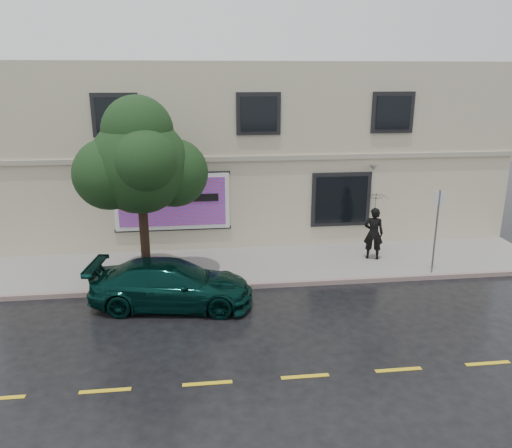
{
  "coord_description": "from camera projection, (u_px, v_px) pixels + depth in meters",
  "views": [
    {
      "loc": [
        -2.29,
        -13.08,
        6.55
      ],
      "look_at": [
        -0.42,
        2.2,
        1.92
      ],
      "focal_mm": 35.0,
      "sensor_mm": 36.0,
      "label": 1
    }
  ],
  "objects": [
    {
      "name": "umbrella",
      "position": [
        376.0,
        197.0,
        17.43
      ],
      "size": [
        1.25,
        1.25,
        0.74
      ],
      "primitive_type": "imported",
      "rotation": [
        0.0,
        0.0,
        -0.31
      ],
      "color": "black",
      "rests_on": "pedestrian"
    },
    {
      "name": "sidewalk",
      "position": [
        264.0,
        265.0,
        17.66
      ],
      "size": [
        20.0,
        3.5,
        0.15
      ],
      "primitive_type": "cube",
      "color": "gray",
      "rests_on": "ground"
    },
    {
      "name": "ground",
      "position": [
        279.0,
        308.0,
        14.59
      ],
      "size": [
        90.0,
        90.0,
        0.0
      ],
      "primitive_type": "plane",
      "color": "black",
      "rests_on": "ground"
    },
    {
      "name": "pedestrian",
      "position": [
        373.0,
        233.0,
        17.81
      ],
      "size": [
        0.8,
        0.65,
        1.9
      ],
      "primitive_type": "imported",
      "rotation": [
        0.0,
        0.0,
        2.81
      ],
      "color": "black",
      "rests_on": "sidewalk"
    },
    {
      "name": "street_tree",
      "position": [
        140.0,
        165.0,
        15.1
      ],
      "size": [
        2.98,
        2.98,
        5.26
      ],
      "color": "#332216",
      "rests_on": "sidewalk"
    },
    {
      "name": "car",
      "position": [
        172.0,
        284.0,
        14.53
      ],
      "size": [
        4.94,
        2.73,
        1.37
      ],
      "primitive_type": "imported",
      "rotation": [
        0.0,
        0.0,
        1.43
      ],
      "color": "black",
      "rests_on": "ground"
    },
    {
      "name": "building",
      "position": [
        247.0,
        146.0,
        22.13
      ],
      "size": [
        20.0,
        8.12,
        7.0
      ],
      "color": "beige",
      "rests_on": "ground"
    },
    {
      "name": "sign_pole",
      "position": [
        437.0,
        224.0,
        16.31
      ],
      "size": [
        0.35,
        0.06,
        2.84
      ],
      "rotation": [
        0.0,
        0.0,
        -0.11
      ],
      "color": "gray",
      "rests_on": "sidewalk"
    },
    {
      "name": "road_marking",
      "position": [
        305.0,
        376.0,
        11.26
      ],
      "size": [
        19.0,
        0.12,
        0.01
      ],
      "primitive_type": "cube",
      "color": "gold",
      "rests_on": "ground"
    },
    {
      "name": "billboard",
      "position": [
        172.0,
        202.0,
        18.3
      ],
      "size": [
        4.3,
        0.16,
        2.2
      ],
      "color": "white",
      "rests_on": "ground"
    },
    {
      "name": "fire_hydrant",
      "position": [
        109.0,
        276.0,
        15.56
      ],
      "size": [
        0.3,
        0.28,
        0.73
      ],
      "rotation": [
        0.0,
        0.0,
        -0.11
      ],
      "color": "beige",
      "rests_on": "sidewalk"
    },
    {
      "name": "curb",
      "position": [
        272.0,
        285.0,
        15.99
      ],
      "size": [
        20.0,
        0.18,
        0.16
      ],
      "primitive_type": "cube",
      "color": "gray",
      "rests_on": "ground"
    }
  ]
}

